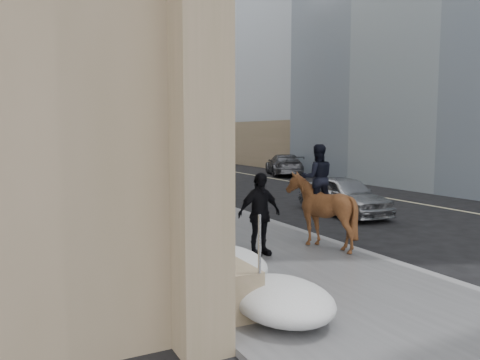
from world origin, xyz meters
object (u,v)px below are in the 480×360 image
car_silver (343,195)px  pedestrian (259,214)px  mounted_horse_right (320,205)px  car_grey (284,165)px  mounted_horse_left (189,197)px

car_silver → pedestrian: bearing=-141.9°
mounted_horse_right → car_grey: 21.34m
pedestrian → car_grey: size_ratio=0.38×
mounted_horse_right → pedestrian: bearing=25.1°
car_grey → mounted_horse_right: bearing=82.0°
mounted_horse_left → car_silver: mounted_horse_left is taller
mounted_horse_right → pedestrian: 1.77m
mounted_horse_right → mounted_horse_left: bearing=-26.4°
mounted_horse_right → car_silver: 5.64m
mounted_horse_left → mounted_horse_right: bearing=140.6°
pedestrian → car_grey: 22.29m
mounted_horse_right → pedestrian: size_ratio=1.32×
mounted_horse_left → car_grey: 20.31m
mounted_horse_right → car_silver: bearing=-111.4°
mounted_horse_left → mounted_horse_right: size_ratio=1.03×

